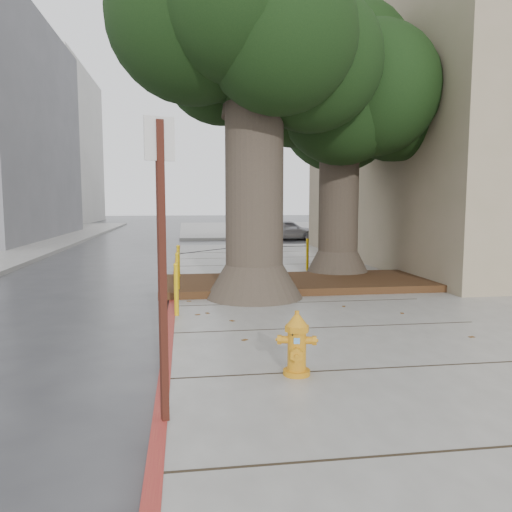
{
  "coord_description": "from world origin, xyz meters",
  "views": [
    {
      "loc": [
        -1.75,
        -7.57,
        2.16
      ],
      "look_at": [
        -0.37,
        1.99,
        1.1
      ],
      "focal_mm": 35.0,
      "sensor_mm": 36.0,
      "label": 1
    }
  ],
  "objects_px": {
    "car_red": "(406,230)",
    "car_silver": "(287,230)",
    "fire_hydrant": "(297,344)",
    "signpost": "(162,253)"
  },
  "relations": [
    {
      "from": "car_red",
      "to": "car_silver",
      "type": "bearing_deg",
      "value": 71.31
    },
    {
      "from": "car_silver",
      "to": "car_red",
      "type": "bearing_deg",
      "value": -111.22
    },
    {
      "from": "fire_hydrant",
      "to": "signpost",
      "type": "height_order",
      "value": "signpost"
    },
    {
      "from": "fire_hydrant",
      "to": "car_red",
      "type": "bearing_deg",
      "value": 75.41
    },
    {
      "from": "signpost",
      "to": "car_red",
      "type": "bearing_deg",
      "value": 40.64
    },
    {
      "from": "fire_hydrant",
      "to": "car_red",
      "type": "distance_m",
      "value": 22.94
    },
    {
      "from": "fire_hydrant",
      "to": "signpost",
      "type": "bearing_deg",
      "value": -132.15
    },
    {
      "from": "fire_hydrant",
      "to": "car_red",
      "type": "relative_size",
      "value": 0.21
    },
    {
      "from": "fire_hydrant",
      "to": "car_silver",
      "type": "xyz_separation_m",
      "value": [
        4.41,
        21.79,
        0.06
      ]
    },
    {
      "from": "signpost",
      "to": "car_red",
      "type": "distance_m",
      "value": 24.56
    }
  ]
}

